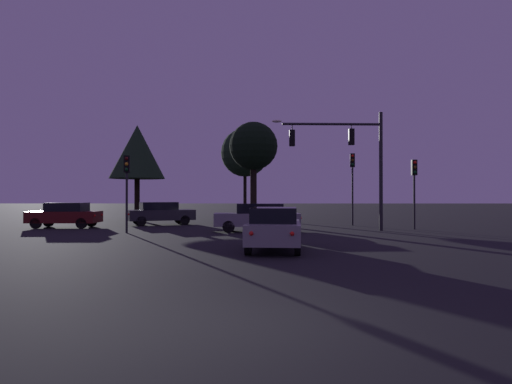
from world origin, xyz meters
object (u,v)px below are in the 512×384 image
Objects in this scene: car_crossing_right at (256,217)px; traffic_light_median at (125,178)px; car_crossing_left at (63,215)px; tree_center_horizon at (243,153)px; traffic_light_corner_left at (413,180)px; traffic_light_corner_right at (351,175)px; traffic_signal_mast_arm at (348,150)px; car_far_lane at (159,213)px; car_nearside_lane at (273,228)px; tree_behind_sign at (136,152)px; tree_left_far at (252,147)px.

traffic_light_median is at bearing -172.94° from car_crossing_right.
car_crossing_right is (11.66, -2.91, 0.00)m from car_crossing_left.
tree_center_horizon reaches higher than traffic_light_median.
car_crossing_left is at bearing 142.17° from traffic_light_median.
traffic_light_median is 0.97× the size of car_crossing_left.
traffic_light_corner_left is 20.88m from car_crossing_left.
traffic_light_corner_right is at bearing 24.08° from traffic_light_median.
traffic_signal_mast_arm reaches higher than car_far_lane.
traffic_light_corner_right is at bearing 66.75° from car_nearside_lane.
car_crossing_right is at bearing -85.94° from tree_center_horizon.
car_nearside_lane is 23.45m from tree_center_horizon.
car_crossing_right is at bearing -141.34° from traffic_light_corner_right.
traffic_light_corner_right is at bearing 75.51° from traffic_signal_mast_arm.
car_crossing_left is 9.39m from tree_behind_sign.
traffic_signal_mast_arm is 1.40× the size of car_crossing_right.
car_crossing_left and car_far_lane have the same top height.
car_crossing_right is (-6.25, -5.00, -2.53)m from traffic_light_corner_right.
tree_behind_sign reaches higher than tree_left_far.
tree_left_far is (6.57, 8.39, 2.55)m from traffic_light_median.
traffic_signal_mast_arm is 0.84× the size of tree_center_horizon.
traffic_light_corner_right is 14.60m from car_nearside_lane.
traffic_light_corner_left is (3.97, 1.05, -1.61)m from traffic_signal_mast_arm.
car_far_lane is at bearing 116.91° from car_nearside_lane.
car_nearside_lane is (7.39, -7.37, -2.08)m from traffic_light_median.
car_nearside_lane is 0.55× the size of tree_behind_sign.
tree_center_horizon reaches higher than traffic_light_corner_left.
car_nearside_lane is at bearing -130.87° from traffic_light_corner_left.
traffic_light_median is 0.98× the size of car_nearside_lane.
tree_left_far reaches higher than traffic_light_median.
traffic_light_corner_right reaches higher than car_crossing_left.
traffic_light_corner_left is 0.97× the size of car_crossing_left.
tree_left_far reaches higher than traffic_light_corner_right.
tree_center_horizon is (-0.78, 7.11, 0.28)m from tree_left_far.
traffic_light_median is at bearing -77.33° from tree_behind_sign.
tree_center_horizon is at bearing 96.30° from tree_left_far.
tree_center_horizon is (-1.61, 22.87, 4.92)m from car_nearside_lane.
traffic_light_corner_right is 0.65× the size of tree_left_far.
tree_behind_sign is 1.04× the size of tree_left_far.
tree_behind_sign is at bearing 131.18° from car_crossing_right.
tree_behind_sign is (-15.68, 5.79, 2.06)m from traffic_light_corner_right.
traffic_light_corner_left is at bearing 49.13° from car_nearside_lane.
traffic_light_corner_left is 9.44m from car_crossing_right.
traffic_light_corner_right is (-2.83, 3.39, 0.46)m from traffic_light_corner_left.
car_crossing_right is 0.65× the size of tree_left_far.
tree_behind_sign is (2.22, 7.88, 4.59)m from car_crossing_left.
car_nearside_lane is 0.88× the size of car_crossing_right.
traffic_signal_mast_arm reaches higher than car_crossing_right.
car_crossing_left is 0.88× the size of car_crossing_right.
car_crossing_right is at bearing -173.74° from traffic_signal_mast_arm.
traffic_light_corner_left is 4.44m from traffic_light_corner_right.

